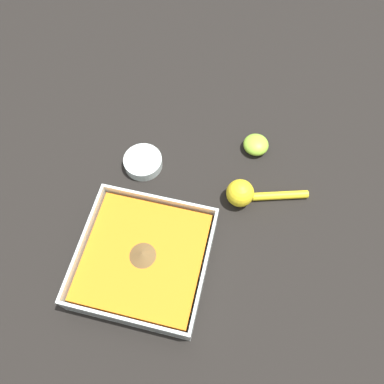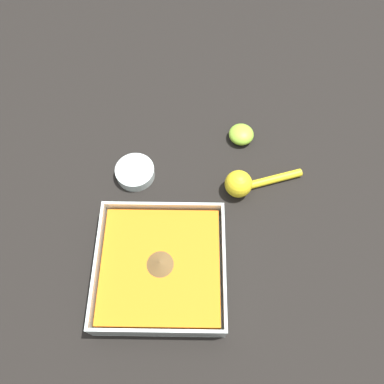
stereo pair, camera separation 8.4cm
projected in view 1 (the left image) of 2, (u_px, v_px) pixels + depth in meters
ground_plane at (153, 249)px, 0.82m from camera, size 4.00×4.00×0.00m
square_dish at (144, 259)px, 0.78m from camera, size 0.26×0.26×0.07m
spice_bowl at (143, 162)px, 0.90m from camera, size 0.09×0.09×0.03m
lemon_squeezer at (246, 193)px, 0.85m from camera, size 0.19×0.09×0.06m
lemon_half at (256, 145)px, 0.92m from camera, size 0.06×0.06×0.03m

